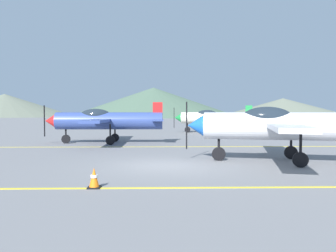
{
  "coord_description": "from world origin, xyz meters",
  "views": [
    {
      "loc": [
        -0.19,
        -13.35,
        2.18
      ],
      "look_at": [
        0.36,
        10.0,
        1.2
      ],
      "focal_mm": 35.19,
      "sensor_mm": 36.0,
      "label": 1
    }
  ],
  "objects_px": {
    "airplane_far": "(213,117)",
    "traffic_cone_front": "(94,178)",
    "airplane_near": "(283,125)",
    "airplane_mid": "(105,120)"
  },
  "relations": [
    {
      "from": "traffic_cone_front",
      "to": "airplane_far",
      "type": "bearing_deg",
      "value": 73.48
    },
    {
      "from": "airplane_near",
      "to": "airplane_mid",
      "type": "bearing_deg",
      "value": 135.44
    },
    {
      "from": "traffic_cone_front",
      "to": "airplane_near",
      "type": "bearing_deg",
      "value": 32.79
    },
    {
      "from": "airplane_far",
      "to": "traffic_cone_front",
      "type": "height_order",
      "value": "airplane_far"
    },
    {
      "from": "airplane_mid",
      "to": "airplane_far",
      "type": "height_order",
      "value": "same"
    },
    {
      "from": "airplane_far",
      "to": "traffic_cone_front",
      "type": "xyz_separation_m",
      "value": [
        -7.5,
        -25.29,
        -1.33
      ]
    },
    {
      "from": "airplane_mid",
      "to": "traffic_cone_front",
      "type": "bearing_deg",
      "value": -81.79
    },
    {
      "from": "airplane_mid",
      "to": "airplane_near",
      "type": "bearing_deg",
      "value": -44.56
    },
    {
      "from": "airplane_near",
      "to": "traffic_cone_front",
      "type": "xyz_separation_m",
      "value": [
        -7.19,
        -4.63,
        -1.33
      ]
    },
    {
      "from": "airplane_near",
      "to": "airplane_far",
      "type": "distance_m",
      "value": 20.66
    }
  ]
}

